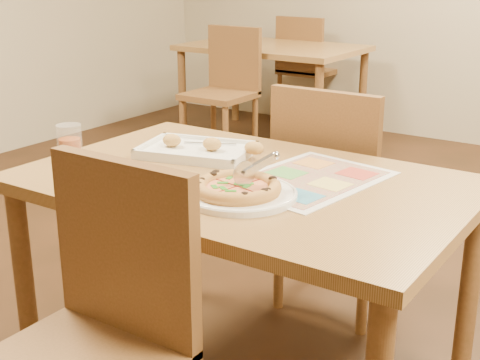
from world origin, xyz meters
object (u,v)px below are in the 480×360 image
Objects in this scene: bg_chair_near at (227,77)px; menu at (308,179)px; appetizer_tray at (200,150)px; glass_tumbler at (70,142)px; dining_table at (244,205)px; pizza at (237,188)px; bg_table at (272,57)px; pizza_cutter at (255,167)px; chair_near at (100,308)px; bg_chair_far at (304,58)px; chair_far at (333,175)px; plate at (240,195)px.

bg_chair_near is 2.76m from menu.
appetizer_tray is 0.43m from glass_tumbler.
pizza reaches higher than dining_table.
bg_table is 3.38m from pizza_cutter.
dining_table is at bearing -53.95° from bg_chair_near.
chair_near is (0.00, -0.60, -0.07)m from dining_table.
chair_near reaches higher than pizza.
glass_tumbler reaches higher than bg_table.
chair_near is at bearing 112.29° from bg_chair_far.
bg_chair_near is 3.72× the size of pizza_cutter.
bg_chair_far is at bearing 115.85° from dining_table.
pizza_cutter reaches higher than appetizer_tray.
chair_far is 1.00× the size of bg_chair_far.
dining_table is at bearing 90.00° from chair_far.
pizza reaches higher than plate.
plate is 0.02m from pizza.
chair_far is 0.78m from pizza.
chair_far is at bearing 96.04° from pizza.
bg_chair_near reaches higher than appetizer_tray.
pizza is at bearing 173.03° from pizza_cutter.
bg_chair_far is 3.82m from pizza_cutter.
bg_chair_far is at bearing 116.02° from plate.
plate is 3.05× the size of glass_tumbler.
bg_chair_far is (0.00, 1.10, 0.00)m from bg_chair_near.
chair_far reaches higher than appetizer_tray.
menu is at bearing 14.79° from glass_tumbler.
chair_near is at bearing -100.74° from plate.
plate is at bearing -60.26° from bg_table.
chair_near is 0.99× the size of menu.
dining_table is 0.61m from chair_near.
chair_near is 0.49m from pizza.
chair_far is at bearing 62.23° from appetizer_tray.
dining_table is 0.63m from glass_tumbler.
pizza is at bearing -60.39° from bg_table.
bg_chair_near is 1.10× the size of appetizer_tray.
pizza_cutter is 0.72m from glass_tumbler.
bg_table is at bearing 119.61° from pizza.
chair_far is 2.26m from bg_chair_near.
bg_chair_near is at bearing 122.90° from appetizer_tray.
bg_chair_near and bg_chair_far have the same top height.
glass_tumbler is at bearing 177.24° from plate.
dining_table is at bearing 10.88° from glass_tumbler.
chair_far and bg_chair_near have the same top height.
chair_near is 0.49m from plate.
appetizer_tray is at bearing -57.10° from bg_chair_near.
glass_tumbler reaches higher than menu.
plate reaches higher than menu.
chair_far is 1.00× the size of bg_chair_near.
dining_table is 2.77× the size of bg_chair_near.
bg_chair_far is at bearing -59.35° from chair_far.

